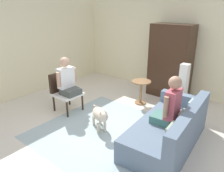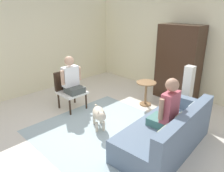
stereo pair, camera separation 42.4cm
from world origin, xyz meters
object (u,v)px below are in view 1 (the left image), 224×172
person_on_armchair (67,79)px  person_on_couch (170,105)px  armchair (64,89)px  armoire_cabinet (170,61)px  column_lamp (182,90)px  dog (100,115)px  round_end_table (141,89)px  couch (170,130)px

person_on_armchair → person_on_couch: bearing=5.4°
armchair → armoire_cabinet: (1.57, 2.40, 0.45)m
column_lamp → armoire_cabinet: bearing=129.7°
armchair → dog: (1.29, -0.17, -0.20)m
armchair → person_on_armchair: size_ratio=1.07×
round_end_table → armchair: bearing=-131.1°
armchair → person_on_couch: bearing=5.0°
person_on_couch → round_end_table: person_on_couch is taller
couch → column_lamp: bearing=103.6°
dog → column_lamp: size_ratio=0.57×
dog → column_lamp: (1.01, 1.69, 0.27)m
armchair → person_on_armchair: (0.15, -0.00, 0.27)m
person_on_armchair → round_end_table: size_ratio=1.40×
person_on_armchair → dog: bearing=-8.3°
couch → column_lamp: 1.32m
couch → round_end_table: 1.79m
person_on_couch → person_on_armchair: person_on_couch is taller
column_lamp → armoire_cabinet: size_ratio=0.62×
person_on_armchair → dog: person_on_armchair is taller
dog → armchair: bearing=172.5°
person_on_couch → person_on_armchair: size_ratio=1.04×
column_lamp → armoire_cabinet: armoire_cabinet is taller
dog → couch: bearing=18.4°
dog → person_on_couch: bearing=17.2°
armchair → person_on_couch: size_ratio=1.03×
person_on_armchair → column_lamp: bearing=35.2°
person_on_couch → column_lamp: 1.33m
column_lamp → armoire_cabinet: (-0.73, 0.88, 0.38)m
couch → armchair: 2.63m
couch → person_on_armchair: (-2.46, -0.27, 0.52)m
person_on_armchair → round_end_table: bearing=52.4°
round_end_table → armoire_cabinet: armoire_cabinet is taller
round_end_table → dog: (0.03, -1.62, -0.07)m
column_lamp → couch: bearing=-76.4°
round_end_table → column_lamp: 1.06m
dog → armoire_cabinet: (0.28, 2.57, 0.65)m
armoire_cabinet → couch: bearing=-64.1°
armchair → person_on_couch: (2.58, 0.23, 0.26)m
couch → round_end_table: (-1.34, 1.18, 0.11)m
round_end_table → armoire_cabinet: 1.16m
person_on_armchair → armoire_cabinet: size_ratio=0.44×
person_on_couch → person_on_armchair: bearing=-174.6°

